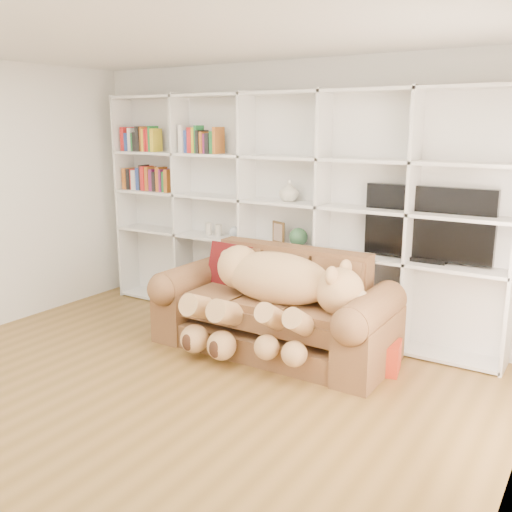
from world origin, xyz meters
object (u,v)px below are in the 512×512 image
Objects in this scene: gift_box at (380,356)px; teddy_bear at (272,290)px; sofa at (275,313)px; tv at (428,225)px.

teddy_bear is at bearing -164.68° from gift_box.
teddy_bear is 4.84× the size of gift_box.
sofa is at bearing 116.77° from teddy_bear.
tv reaches higher than gift_box.
sofa is 6.81× the size of gift_box.
tv is at bearing 75.32° from gift_box.
sofa is 0.35m from teddy_bear.
teddy_bear reaches higher than sofa.
sofa is 1.60m from tv.
sofa is 1.93× the size of tv.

